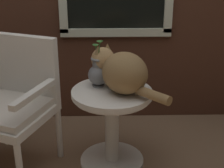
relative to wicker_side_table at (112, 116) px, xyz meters
The scene contains 5 objects.
ground_plane 0.43m from the wicker_side_table, 156.58° to the right, with size 6.00×6.00×0.00m, color #7F6047.
wicker_side_table is the anchor object (origin of this frame).
wicker_chair 0.71m from the wicker_side_table, behind, with size 0.71×0.71×0.95m.
cat 0.35m from the wicker_side_table, 12.48° to the right, with size 0.51×0.52×0.30m.
pewter_vase_with_ivy 0.33m from the wicker_side_table, 137.40° to the left, with size 0.15×0.15×0.35m.
Camera 1 is at (0.10, -2.06, 1.52)m, focal length 53.40 mm.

